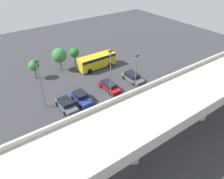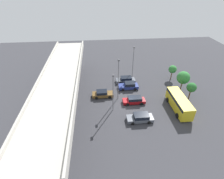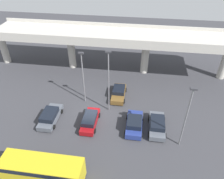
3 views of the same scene
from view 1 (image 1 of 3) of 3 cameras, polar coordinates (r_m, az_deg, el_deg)
ground_plane at (r=38.30m, az=0.49°, el=-0.95°), size 87.96×87.96×0.00m
highway_overpass at (r=27.38m, az=16.91°, el=-2.94°), size 40.88×7.13×7.45m
parked_car_0 at (r=41.76m, az=5.36°, el=3.22°), size 2.19×4.86×1.50m
parked_car_1 at (r=38.86m, az=-0.71°, el=0.85°), size 2.00×4.69×1.47m
parked_car_2 at (r=33.18m, az=1.56°, el=-5.70°), size 2.14×4.63×1.47m
parked_car_3 at (r=36.29m, az=-8.02°, el=-2.07°), size 2.24×4.62×1.61m
parked_car_4 at (r=35.19m, az=-11.91°, el=-3.85°), size 2.18×4.74×1.51m
shuttle_bus at (r=45.87m, az=-3.94°, el=7.56°), size 8.12×2.68×2.81m
lamp_post_near_aisle at (r=34.68m, az=6.23°, el=4.00°), size 0.70×0.35×8.02m
lamp_post_mid_lot at (r=34.00m, az=-18.20°, el=1.98°), size 0.70×0.35×8.27m
lamp_post_by_overpass at (r=33.26m, az=-0.35°, el=4.03°), size 0.70×0.35×9.19m
tree_front_left at (r=47.04m, az=-9.83°, el=9.46°), size 2.03×2.03×3.94m
tree_front_centre at (r=45.32m, az=-13.60°, el=8.68°), size 2.89×2.89×4.81m
tree_front_far_right at (r=43.86m, az=-19.75°, el=5.91°), size 2.00×2.00×3.81m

